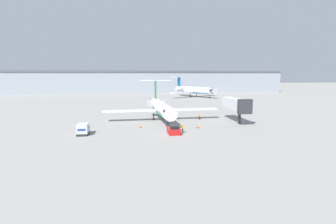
{
  "coord_description": "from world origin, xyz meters",
  "views": [
    {
      "loc": [
        -8.37,
        -50.1,
        11.8
      ],
      "look_at": [
        0.0,
        8.25,
        3.33
      ],
      "focal_mm": 28.0,
      "sensor_mm": 36.0,
      "label": 1
    }
  ],
  "objects_px": {
    "worker_near_tug": "(183,128)",
    "traffic_cone_right": "(198,126)",
    "airplane_main": "(161,107)",
    "traffic_cone_left": "(141,126)",
    "pushback_tug": "(174,130)",
    "jet_bridge": "(236,104)",
    "luggage_cart": "(83,129)",
    "worker_by_wing": "(199,116)",
    "airplane_parked_far_left": "(195,90)"
  },
  "relations": [
    {
      "from": "airplane_main",
      "to": "airplane_parked_far_left",
      "type": "bearing_deg",
      "value": 69.35
    },
    {
      "from": "airplane_main",
      "to": "traffic_cone_left",
      "type": "relative_size",
      "value": 45.27
    },
    {
      "from": "pushback_tug",
      "to": "luggage_cart",
      "type": "xyz_separation_m",
      "value": [
        -17.87,
        1.67,
        0.4
      ]
    },
    {
      "from": "luggage_cart",
      "to": "airplane_main",
      "type": "bearing_deg",
      "value": 39.59
    },
    {
      "from": "pushback_tug",
      "to": "traffic_cone_left",
      "type": "bearing_deg",
      "value": 132.45
    },
    {
      "from": "luggage_cart",
      "to": "traffic_cone_right",
      "type": "xyz_separation_m",
      "value": [
        24.1,
        3.28,
        -0.72
      ]
    },
    {
      "from": "pushback_tug",
      "to": "worker_by_wing",
      "type": "xyz_separation_m",
      "value": [
        9.46,
        15.62,
        0.2
      ]
    },
    {
      "from": "pushback_tug",
      "to": "traffic_cone_right",
      "type": "height_order",
      "value": "pushback_tug"
    },
    {
      "from": "traffic_cone_left",
      "to": "luggage_cart",
      "type": "bearing_deg",
      "value": -155.25
    },
    {
      "from": "luggage_cart",
      "to": "airplane_parked_far_left",
      "type": "distance_m",
      "value": 93.17
    },
    {
      "from": "airplane_parked_far_left",
      "to": "jet_bridge",
      "type": "xyz_separation_m",
      "value": [
        -7.66,
        -73.37,
        0.88
      ]
    },
    {
      "from": "pushback_tug",
      "to": "jet_bridge",
      "type": "xyz_separation_m",
      "value": [
        17.47,
        10.91,
        3.76
      ]
    },
    {
      "from": "luggage_cart",
      "to": "worker_near_tug",
      "type": "bearing_deg",
      "value": -3.63
    },
    {
      "from": "airplane_parked_far_left",
      "to": "airplane_main",
      "type": "bearing_deg",
      "value": -110.65
    },
    {
      "from": "airplane_main",
      "to": "traffic_cone_right",
      "type": "distance_m",
      "value": 13.29
    },
    {
      "from": "pushback_tug",
      "to": "traffic_cone_right",
      "type": "bearing_deg",
      "value": 38.45
    },
    {
      "from": "worker_near_tug",
      "to": "airplane_parked_far_left",
      "type": "height_order",
      "value": "airplane_parked_far_left"
    },
    {
      "from": "airplane_main",
      "to": "traffic_cone_left",
      "type": "xyz_separation_m",
      "value": [
        -5.76,
        -8.96,
        -3.07
      ]
    },
    {
      "from": "worker_by_wing",
      "to": "jet_bridge",
      "type": "bearing_deg",
      "value": -30.45
    },
    {
      "from": "traffic_cone_left",
      "to": "jet_bridge",
      "type": "bearing_deg",
      "value": 9.39
    },
    {
      "from": "worker_by_wing",
      "to": "pushback_tug",
      "type": "bearing_deg",
      "value": -121.19
    },
    {
      "from": "luggage_cart",
      "to": "worker_near_tug",
      "type": "height_order",
      "value": "luggage_cart"
    },
    {
      "from": "pushback_tug",
      "to": "worker_by_wing",
      "type": "distance_m",
      "value": 18.26
    },
    {
      "from": "worker_by_wing",
      "to": "worker_near_tug",
      "type": "bearing_deg",
      "value": -116.45
    },
    {
      "from": "airplane_parked_far_left",
      "to": "luggage_cart",
      "type": "bearing_deg",
      "value": -117.5
    },
    {
      "from": "pushback_tug",
      "to": "traffic_cone_left",
      "type": "distance_m",
      "value": 9.45
    },
    {
      "from": "luggage_cart",
      "to": "airplane_parked_far_left",
      "type": "height_order",
      "value": "airplane_parked_far_left"
    },
    {
      "from": "airplane_main",
      "to": "traffic_cone_left",
      "type": "height_order",
      "value": "airplane_main"
    },
    {
      "from": "worker_near_tug",
      "to": "jet_bridge",
      "type": "height_order",
      "value": "jet_bridge"
    },
    {
      "from": "worker_by_wing",
      "to": "traffic_cone_left",
      "type": "distance_m",
      "value": 18.05
    },
    {
      "from": "pushback_tug",
      "to": "worker_near_tug",
      "type": "height_order",
      "value": "worker_near_tug"
    },
    {
      "from": "worker_by_wing",
      "to": "airplane_parked_far_left",
      "type": "xyz_separation_m",
      "value": [
        15.68,
        68.66,
        2.68
      ]
    },
    {
      "from": "worker_near_tug",
      "to": "traffic_cone_right",
      "type": "bearing_deg",
      "value": 46.23
    },
    {
      "from": "airplane_main",
      "to": "pushback_tug",
      "type": "height_order",
      "value": "airplane_main"
    },
    {
      "from": "airplane_main",
      "to": "worker_by_wing",
      "type": "distance_m",
      "value": 10.38
    },
    {
      "from": "airplane_main",
      "to": "airplane_parked_far_left",
      "type": "distance_m",
      "value": 73.04
    },
    {
      "from": "worker_by_wing",
      "to": "luggage_cart",
      "type": "bearing_deg",
      "value": -152.95
    },
    {
      "from": "luggage_cart",
      "to": "jet_bridge",
      "type": "distance_m",
      "value": 36.68
    },
    {
      "from": "worker_by_wing",
      "to": "traffic_cone_left",
      "type": "height_order",
      "value": "worker_by_wing"
    },
    {
      "from": "airplane_main",
      "to": "airplane_parked_far_left",
      "type": "height_order",
      "value": "airplane_parked_far_left"
    },
    {
      "from": "airplane_main",
      "to": "traffic_cone_right",
      "type": "relative_size",
      "value": 38.83
    },
    {
      "from": "luggage_cart",
      "to": "worker_by_wing",
      "type": "distance_m",
      "value": 30.68
    },
    {
      "from": "airplane_main",
      "to": "traffic_cone_right",
      "type": "xyz_separation_m",
      "value": [
        6.85,
        -10.98,
        -3.02
      ]
    },
    {
      "from": "worker_near_tug",
      "to": "traffic_cone_right",
      "type": "relative_size",
      "value": 2.42
    },
    {
      "from": "traffic_cone_left",
      "to": "worker_near_tug",
      "type": "bearing_deg",
      "value": -38.4
    },
    {
      "from": "pushback_tug",
      "to": "airplane_parked_far_left",
      "type": "height_order",
      "value": "airplane_parked_far_left"
    },
    {
      "from": "airplane_main",
      "to": "worker_near_tug",
      "type": "relative_size",
      "value": 16.03
    },
    {
      "from": "airplane_main",
      "to": "pushback_tug",
      "type": "distance_m",
      "value": 16.17
    },
    {
      "from": "jet_bridge",
      "to": "airplane_main",
      "type": "bearing_deg",
      "value": 164.49
    },
    {
      "from": "worker_near_tug",
      "to": "worker_by_wing",
      "type": "bearing_deg",
      "value": 63.55
    }
  ]
}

